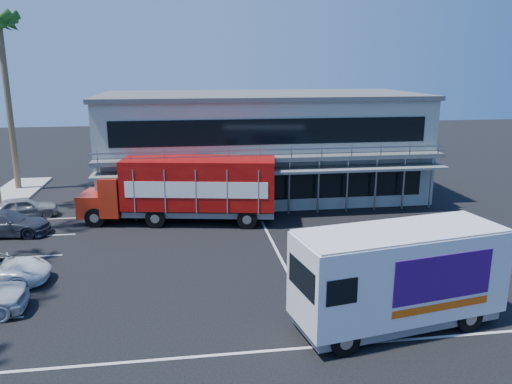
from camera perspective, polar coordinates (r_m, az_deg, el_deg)
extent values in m
plane|color=black|center=(22.67, -1.22, -9.72)|extent=(120.00, 120.00, 0.00)
cube|color=#9CA395|center=(36.43, 0.53, 5.26)|extent=(22.00, 10.00, 7.00)
cube|color=#515454|center=(36.04, 0.54, 11.00)|extent=(22.40, 10.40, 0.30)
cube|color=#515454|center=(30.97, 2.12, 3.83)|extent=(22.00, 1.20, 0.25)
cube|color=gray|center=(30.35, 2.31, 4.57)|extent=(22.00, 0.08, 0.90)
cube|color=slate|center=(30.82, 2.20, 2.45)|extent=(22.00, 1.80, 0.15)
cube|color=black|center=(31.95, 1.90, 0.49)|extent=(20.00, 0.06, 1.60)
cube|color=black|center=(31.29, 1.95, 6.90)|extent=(20.00, 0.06, 1.60)
cylinder|color=brown|center=(41.16, -26.36, 8.35)|extent=(0.44, 0.44, 12.00)
cube|color=#AF200E|center=(31.72, -17.84, -1.22)|extent=(1.98, 2.74, 1.34)
cube|color=#AF200E|center=(31.18, -15.81, -0.17)|extent=(1.59, 2.94, 2.34)
cube|color=black|center=(31.02, -15.89, 1.03)|extent=(0.47, 2.34, 0.78)
cube|color=#AD100A|center=(29.84, -6.49, 1.09)|extent=(9.27, 4.32, 2.90)
cube|color=slate|center=(30.28, -6.39, -2.09)|extent=(9.19, 3.91, 0.33)
cube|color=white|center=(28.52, -6.88, 0.23)|extent=(8.07, 1.48, 0.95)
cube|color=white|center=(31.22, -6.11, 1.48)|extent=(8.07, 1.48, 0.95)
cylinder|color=black|center=(30.65, -17.93, -2.80)|extent=(1.19, 0.48, 1.16)
cylinder|color=black|center=(32.87, -16.52, -1.56)|extent=(1.19, 0.48, 1.16)
cylinder|color=black|center=(29.63, -11.43, -2.96)|extent=(1.19, 0.48, 1.16)
cylinder|color=black|center=(31.92, -10.43, -1.66)|extent=(1.19, 0.48, 1.16)
cylinder|color=black|center=(28.88, -1.03, -3.12)|extent=(1.19, 0.48, 1.16)
cylinder|color=black|center=(31.22, -0.80, -1.78)|extent=(1.19, 0.48, 1.16)
cube|color=silver|center=(18.64, 16.00, -8.79)|extent=(7.87, 3.87, 3.01)
cube|color=slate|center=(19.34, 15.66, -13.34)|extent=(7.53, 3.57, 0.38)
cube|color=black|center=(16.79, 5.29, -9.70)|extent=(0.43, 2.09, 1.02)
cube|color=silver|center=(18.11, 16.34, -4.30)|extent=(7.71, 3.80, 0.09)
cube|color=#390B65|center=(18.10, 20.67, -9.15)|extent=(3.82, 0.71, 1.61)
cube|color=#390B65|center=(20.02, 16.00, -6.50)|extent=(3.82, 0.71, 1.61)
cube|color=#F2590C|center=(18.53, 20.39, -12.21)|extent=(3.82, 0.70, 0.27)
cylinder|color=black|center=(17.18, 10.09, -16.42)|extent=(1.07, 0.46, 1.03)
cylinder|color=black|center=(18.95, 6.74, -13.19)|extent=(1.07, 0.46, 1.03)
cylinder|color=black|center=(19.81, 23.14, -13.04)|extent=(1.07, 0.46, 1.03)
cylinder|color=black|center=(21.36, 19.08, -10.62)|extent=(1.07, 0.46, 1.03)
imported|color=#2D323C|center=(31.07, -26.70, -3.21)|extent=(4.91, 2.31, 1.39)
imported|color=gray|center=(34.00, -25.07, -1.64)|extent=(4.26, 2.80, 1.35)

